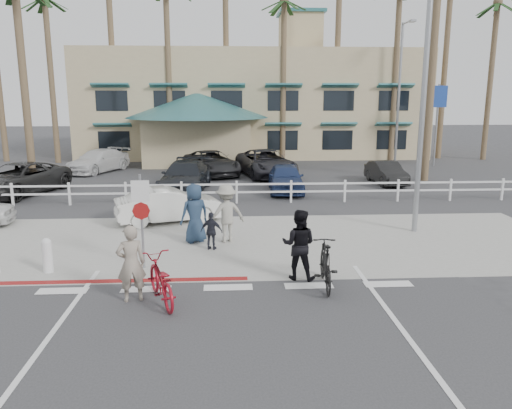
{
  "coord_description": "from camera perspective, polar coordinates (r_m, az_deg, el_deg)",
  "views": [
    {
      "loc": [
        0.03,
        -10.96,
        4.62
      ],
      "look_at": [
        0.84,
        3.33,
        1.5
      ],
      "focal_mm": 35.0,
      "sensor_mm": 36.0,
      "label": 1
    }
  ],
  "objects": [
    {
      "name": "lot_car_0",
      "position": [
        26.26,
        -25.54,
        2.63
      ],
      "size": [
        4.11,
        5.98,
        1.52
      ],
      "primitive_type": "imported",
      "rotation": [
        0.0,
        0.0,
        -0.32
      ],
      "color": "black",
      "rests_on": "ground"
    },
    {
      "name": "palm_7",
      "position": [
        37.98,
        15.71,
        15.44
      ],
      "size": [
        4.0,
        4.0,
        14.0
      ],
      "primitive_type": null,
      "color": "black",
      "rests_on": "ground"
    },
    {
      "name": "bike_black",
      "position": [
        12.41,
        7.95,
        -6.78
      ],
      "size": [
        0.7,
        2.0,
        1.18
      ],
      "primitive_type": "imported",
      "rotation": [
        0.0,
        0.0,
        3.07
      ],
      "color": "black",
      "rests_on": "ground"
    },
    {
      "name": "lot_car_1",
      "position": [
        24.74,
        -8.09,
        3.15
      ],
      "size": [
        2.63,
        5.33,
        1.49
      ],
      "primitive_type": "imported",
      "rotation": [
        0.0,
        0.0,
        -0.11
      ],
      "color": "black",
      "rests_on": "ground"
    },
    {
      "name": "bike_red",
      "position": [
        11.65,
        -10.89,
        -8.48
      ],
      "size": [
        1.39,
        2.15,
        1.07
      ],
      "primitive_type": "imported",
      "rotation": [
        0.0,
        0.0,
        3.51
      ],
      "color": "maroon",
      "rests_on": "ground"
    },
    {
      "name": "bike_path",
      "position": [
        10.08,
        -3.17,
        -14.97
      ],
      "size": [
        12.0,
        16.0,
        0.01
      ],
      "primitive_type": "cube",
      "color": "#333335",
      "rests_on": "ground"
    },
    {
      "name": "sign_post",
      "position": [
        13.74,
        -12.93,
        -1.37
      ],
      "size": [
        0.5,
        0.1,
        2.9
      ],
      "primitive_type": null,
      "color": "gray",
      "rests_on": "ground"
    },
    {
      "name": "lot_car_3",
      "position": [
        27.65,
        14.65,
        3.53
      ],
      "size": [
        1.48,
        3.72,
        1.21
      ],
      "primitive_type": "imported",
      "rotation": [
        0.0,
        0.0,
        0.06
      ],
      "color": "black",
      "rests_on": "ground"
    },
    {
      "name": "palm_8",
      "position": [
        40.37,
        20.86,
        15.6
      ],
      "size": [
        4.0,
        4.0,
        15.0
      ],
      "primitive_type": null,
      "color": "black",
      "rests_on": "ground"
    },
    {
      "name": "palm_11",
      "position": [
        29.21,
        19.64,
        16.28
      ],
      "size": [
        4.0,
        4.0,
        14.0
      ],
      "primitive_type": null,
      "color": "black",
      "rests_on": "ground"
    },
    {
      "name": "palm_10",
      "position": [
        27.87,
        -25.14,
        14.0
      ],
      "size": [
        4.0,
        4.0,
        12.0
      ],
      "primitive_type": null,
      "color": "black",
      "rests_on": "ground"
    },
    {
      "name": "building",
      "position": [
        42.02,
        -0.58,
        13.69
      ],
      "size": [
        28.0,
        16.0,
        11.3
      ],
      "primitive_type": null,
      "color": "tan",
      "rests_on": "ground"
    },
    {
      "name": "palm_9",
      "position": [
        40.7,
        25.31,
        13.79
      ],
      "size": [
        4.0,
        4.0,
        13.0
      ],
      "primitive_type": null,
      "color": "black",
      "rests_on": "ground"
    },
    {
      "name": "palm_4",
      "position": [
        37.08,
        -3.43,
        16.72
      ],
      "size": [
        4.0,
        4.0,
        15.0
      ],
      "primitive_type": null,
      "color": "black",
      "rests_on": "ground"
    },
    {
      "name": "lot_car_5",
      "position": [
        29.36,
        1.14,
        4.75
      ],
      "size": [
        3.73,
        5.99,
        1.55
      ],
      "primitive_type": "imported",
      "rotation": [
        0.0,
        0.0,
        0.22
      ],
      "color": "#26262B",
      "rests_on": "ground"
    },
    {
      "name": "rail_fence",
      "position": [
        21.86,
        -1.96,
        1.42
      ],
      "size": [
        29.4,
        0.16,
        1.0
      ],
      "primitive_type": null,
      "color": "silver",
      "rests_on": "ground"
    },
    {
      "name": "curb_red",
      "position": [
        13.36,
        -16.33,
        -8.42
      ],
      "size": [
        7.0,
        0.25,
        0.02
      ],
      "primitive_type": "cube",
      "color": "maroon",
      "rests_on": "ground"
    },
    {
      "name": "streetlight_0",
      "position": [
        17.69,
        18.57,
        11.28
      ],
      "size": [
        0.6,
        2.0,
        9.0
      ],
      "primitive_type": null,
      "color": "gray",
      "rests_on": "ground"
    },
    {
      "name": "palm_1",
      "position": [
        37.97,
        -22.44,
        14.23
      ],
      "size": [
        4.0,
        4.0,
        13.0
      ],
      "primitive_type": null,
      "color": "black",
      "rests_on": "ground"
    },
    {
      "name": "lot_car_6",
      "position": [
        29.96,
        -5.13,
        4.74
      ],
      "size": [
        4.01,
        5.64,
        1.43
      ],
      "primitive_type": "imported",
      "rotation": [
        0.0,
        0.0,
        0.36
      ],
      "color": "black",
      "rests_on": "ground"
    },
    {
      "name": "sidewalk_plaza",
      "position": [
        16.14,
        -3.23,
        -4.35
      ],
      "size": [
        22.0,
        7.0,
        0.01
      ],
      "primitive_type": "cube",
      "color": "gray",
      "rests_on": "ground"
    },
    {
      "name": "rider_red",
      "position": [
        11.74,
        -14.09,
        -6.56
      ],
      "size": [
        0.75,
        0.6,
        1.8
      ],
      "primitive_type": "imported",
      "rotation": [
        0.0,
        0.0,
        3.44
      ],
      "color": "gray",
      "rests_on": "ground"
    },
    {
      "name": "palm_2",
      "position": [
        37.98,
        -16.16,
        16.93
      ],
      "size": [
        4.0,
        4.0,
        16.0
      ],
      "primitive_type": null,
      "color": "black",
      "rests_on": "ground"
    },
    {
      "name": "streetlight_1",
      "position": [
        36.96,
        16.01,
        12.02
      ],
      "size": [
        0.6,
        2.0,
        9.5
      ],
      "primitive_type": null,
      "color": "gray",
      "rests_on": "ground"
    },
    {
      "name": "rider_black",
      "position": [
        12.8,
        4.91,
        -4.58
      ],
      "size": [
        1.05,
        0.92,
        1.83
      ],
      "primitive_type": "imported",
      "rotation": [
        0.0,
        0.0,
        2.85
      ],
      "color": "black",
      "rests_on": "ground"
    },
    {
      "name": "bollard_0",
      "position": [
        14.44,
        -22.74,
        -5.38
      ],
      "size": [
        0.26,
        0.26,
        0.95
      ],
      "primitive_type": null,
      "color": "silver",
      "rests_on": "ground"
    },
    {
      "name": "lot_car_2",
      "position": [
        24.55,
        3.42,
        3.06
      ],
      "size": [
        1.85,
        4.15,
        1.39
      ],
      "primitive_type": "imported",
      "rotation": [
        0.0,
        0.0,
        -0.05
      ],
      "color": "navy",
      "rests_on": "ground"
    },
    {
      "name": "cross_street",
      "position": [
        20.0,
        -3.25,
        -1.08
      ],
      "size": [
        40.0,
        5.0,
        0.01
      ],
      "primitive_type": "cube",
      "color": "#333335",
      "rests_on": "ground"
    },
    {
      "name": "lot_car_4",
      "position": [
        32.51,
        -17.6,
        4.77
      ],
      "size": [
        3.74,
        5.15,
        1.39
      ],
      "primitive_type": "imported",
      "rotation": [
        0.0,
        0.0,
        -0.43
      ],
      "color": "silver",
      "rests_on": "ground"
    },
    {
      "name": "ground",
      "position": [
        11.9,
        -3.2,
        -10.58
      ],
      "size": [
        140.0,
        140.0,
        0.0
      ],
      "primitive_type": "plane",
      "color": "#333335"
    },
    {
      "name": "palm_3",
      "position": [
        36.27,
        -10.01,
        15.87
      ],
      "size": [
        4.0,
        4.0,
        14.0
      ],
      "primitive_type": null,
      "color": "black",
      "rests_on": "ground"
    },
    {
      "name": "parking_lot",
      "position": [
        29.33,
        -3.28,
        3.21
      ],
      "size": [
        50.0,
        16.0,
        0.01
      ],
      "primitive_type": "cube",
      "color": "#333335",
      "rests_on": "ground"
    },
    {
      "name": "palm_6",
      "position": [
        38.01,
        9.33,
        17.99
      ],
      "size": [
        4.0,
        4.0,
        17.0
      ],
      "primitive_type": null,
      "color": "black",
      "rests_on": "ground"
    },
    {
      "name": "info_sign",
      "position": [
        35.85,
        19.92,
        8.65
      ],
      "size": [
        1.2,
        0.16,
        5.6
      ],
      "primitive_type": null,
      "color": "navy",
      "rests_on": "ground"
    },
    {
      "name": "pedestrian_child",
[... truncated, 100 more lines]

